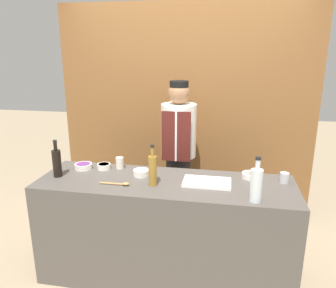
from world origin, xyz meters
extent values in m
plane|color=tan|center=(0.00, 0.00, 0.00)|extent=(14.00, 14.00, 0.00)
cube|color=brown|center=(0.00, 1.22, 1.20)|extent=(2.82, 0.18, 2.40)
cube|color=#514C47|center=(0.00, 0.00, 0.44)|extent=(2.10, 0.66, 0.88)
cylinder|color=white|center=(-0.60, 0.18, 0.91)|extent=(0.12, 0.12, 0.05)
cylinder|color=green|center=(-0.60, 0.18, 0.92)|extent=(0.10, 0.10, 0.01)
cylinder|color=white|center=(-0.78, 0.16, 0.91)|extent=(0.15, 0.15, 0.05)
cylinder|color=#703384|center=(-0.78, 0.16, 0.92)|extent=(0.13, 0.13, 0.01)
cylinder|color=white|center=(-0.22, 0.09, 0.91)|extent=(0.13, 0.13, 0.05)
cylinder|color=orange|center=(-0.22, 0.09, 0.93)|extent=(0.11, 0.11, 0.02)
cylinder|color=white|center=(0.69, 0.20, 0.90)|extent=(0.15, 0.15, 0.04)
cylinder|color=yellow|center=(0.69, 0.20, 0.92)|extent=(0.12, 0.12, 0.01)
cube|color=white|center=(0.34, 0.02, 0.89)|extent=(0.38, 0.23, 0.02)
cylinder|color=silver|center=(0.70, -0.24, 1.00)|extent=(0.08, 0.08, 0.24)
cylinder|color=silver|center=(0.70, -0.24, 1.16)|extent=(0.03, 0.03, 0.07)
cylinder|color=black|center=(0.70, -0.24, 1.20)|extent=(0.04, 0.04, 0.02)
cylinder|color=olive|center=(-0.08, -0.09, 1.00)|extent=(0.07, 0.07, 0.24)
cylinder|color=olive|center=(-0.08, -0.09, 1.16)|extent=(0.03, 0.03, 0.07)
cylinder|color=black|center=(-0.08, -0.09, 1.20)|extent=(0.03, 0.03, 0.02)
cylinder|color=black|center=(-0.91, -0.05, 1.00)|extent=(0.07, 0.07, 0.23)
cylinder|color=black|center=(-0.91, -0.05, 1.15)|extent=(0.03, 0.03, 0.07)
cylinder|color=black|center=(-0.91, -0.05, 1.19)|extent=(0.03, 0.03, 0.02)
cylinder|color=#B7B7BC|center=(0.95, 0.15, 0.92)|extent=(0.07, 0.07, 0.08)
cylinder|color=silver|center=(-0.46, 0.22, 0.93)|extent=(0.07, 0.07, 0.10)
cylinder|color=#B2844C|center=(-0.40, -0.14, 0.89)|extent=(0.20, 0.02, 0.02)
ellipsoid|color=#B2844C|center=(-0.29, -0.14, 0.90)|extent=(0.06, 0.04, 0.02)
cylinder|color=#28282D|center=(-0.01, 0.77, 0.43)|extent=(0.26, 0.26, 0.85)
cylinder|color=white|center=(-0.01, 0.77, 1.12)|extent=(0.36, 0.36, 0.54)
cube|color=#561E19|center=(-0.01, 0.60, 1.10)|extent=(0.29, 0.02, 0.50)
sphere|color=#9E704C|center=(-0.01, 0.77, 1.50)|extent=(0.22, 0.22, 0.22)
cylinder|color=black|center=(-0.01, 0.77, 1.58)|extent=(0.19, 0.19, 0.08)
camera|label=1|loc=(0.47, -2.43, 1.92)|focal=35.00mm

